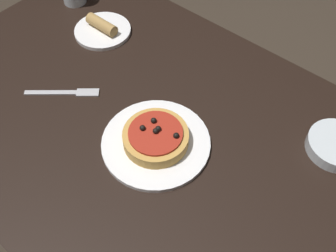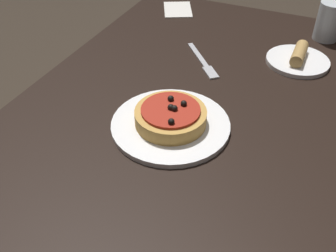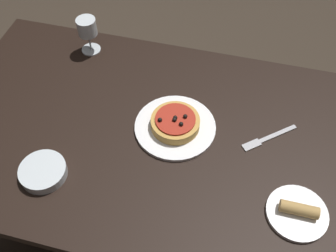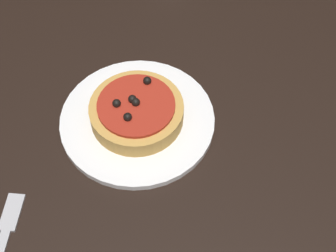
# 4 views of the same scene
# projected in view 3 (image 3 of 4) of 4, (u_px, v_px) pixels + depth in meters

# --- Properties ---
(ground_plane) EXTENTS (14.00, 14.00, 0.00)m
(ground_plane) POSITION_uv_depth(u_px,v_px,m) (166.00, 231.00, 1.86)
(ground_plane) COLOR #382D23
(dining_table) EXTENTS (1.49, 0.85, 0.77)m
(dining_table) POSITION_uv_depth(u_px,v_px,m) (165.00, 151.00, 1.32)
(dining_table) COLOR black
(dining_table) RESTS_ON ground_plane
(dinner_plate) EXTENTS (0.26, 0.26, 0.01)m
(dinner_plate) POSITION_uv_depth(u_px,v_px,m) (175.00, 127.00, 1.26)
(dinner_plate) COLOR white
(dinner_plate) RESTS_ON dining_table
(pizza) EXTENTS (0.16, 0.16, 0.05)m
(pizza) POSITION_uv_depth(u_px,v_px,m) (175.00, 122.00, 1.25)
(pizza) COLOR gold
(pizza) RESTS_ON dinner_plate
(wine_glass) EXTENTS (0.07, 0.07, 0.14)m
(wine_glass) POSITION_uv_depth(u_px,v_px,m) (87.00, 29.00, 1.42)
(wine_glass) COLOR silver
(wine_glass) RESTS_ON dining_table
(side_bowl) EXTENTS (0.14, 0.14, 0.03)m
(side_bowl) POSITION_uv_depth(u_px,v_px,m) (43.00, 172.00, 1.15)
(side_bowl) COLOR silver
(side_bowl) RESTS_ON dining_table
(fork) EXTENTS (0.16, 0.14, 0.00)m
(fork) POSITION_uv_depth(u_px,v_px,m) (266.00, 139.00, 1.24)
(fork) COLOR #B7B7BC
(fork) RESTS_ON dining_table
(side_plate) EXTENTS (0.17, 0.17, 0.05)m
(side_plate) POSITION_uv_depth(u_px,v_px,m) (297.00, 212.00, 1.08)
(side_plate) COLOR white
(side_plate) RESTS_ON dining_table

